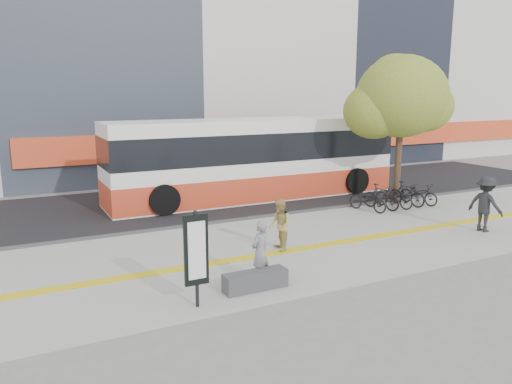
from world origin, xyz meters
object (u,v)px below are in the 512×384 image
bench (255,280)px  street_tree (399,98)px  signboard (196,251)px  seated_woman (260,252)px  pedestrian_dark (485,204)px  bus (255,161)px  pedestrian_tan (280,225)px

bench → street_tree: 12.23m
signboard → seated_woman: 2.06m
street_tree → seated_woman: street_tree is taller
bench → pedestrian_dark: bearing=6.6°
signboard → seated_woman: bearing=18.5°
bench → bus: size_ratio=0.12×
street_tree → pedestrian_dark: 6.07m
signboard → pedestrian_tan: signboard is taller
signboard → bus: (6.47, 10.01, 0.36)m
pedestrian_dark → pedestrian_tan: bearing=70.8°
bench → bus: bearing=63.3°
pedestrian_tan → signboard: bearing=-43.0°
bus → pedestrian_dark: 9.74m
signboard → seated_woman: size_ratio=1.37×
bench → signboard: signboard is taller
pedestrian_tan → street_tree: bearing=125.9°
signboard → pedestrian_tan: 4.51m
street_tree → pedestrian_dark: bearing=-95.1°
bench → bus: (4.87, 9.70, 1.42)m
bench → pedestrian_dark: size_ratio=0.84×
bench → pedestrian_tan: pedestrian_tan is taller
signboard → bench: bearing=10.8°
signboard → bus: bearing=57.1°
signboard → bus: 11.92m
street_tree → pedestrian_tan: street_tree is taller
seated_woman → street_tree: bearing=-175.7°
bus → bench: bearing=-116.7°
pedestrian_tan → bench: bearing=-29.8°
bus → street_tree: bearing=-36.9°
bus → pedestrian_tan: bus is taller
street_tree → bus: (-4.91, 3.68, -2.79)m
bench → street_tree: (9.78, 6.02, 4.21)m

